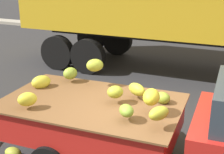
# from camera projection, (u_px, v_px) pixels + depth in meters

# --- Properties ---
(curb_strip) EXTENTS (80.00, 0.80, 0.16)m
(curb_strip) POSITION_uv_depth(u_px,v_px,m) (216.00, 40.00, 14.10)
(curb_strip) COLOR gray
(curb_strip) RESTS_ON ground
(pickup_truck) EXTENTS (5.19, 2.00, 1.70)m
(pickup_truck) POSITION_uv_depth(u_px,v_px,m) (221.00, 135.00, 4.60)
(pickup_truck) COLOR #B21E19
(pickup_truck) RESTS_ON ground
(fallen_banana_bunch_near_tailgate) EXTENTS (0.34, 0.24, 0.18)m
(fallen_banana_bunch_near_tailgate) POSITION_uv_depth(u_px,v_px,m) (13.00, 153.00, 5.59)
(fallen_banana_bunch_near_tailgate) COLOR #9DAC31
(fallen_banana_bunch_near_tailgate) RESTS_ON ground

